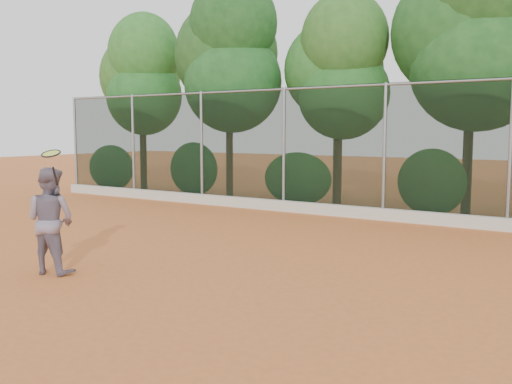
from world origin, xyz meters
The scene contains 6 objects.
ground centered at (0.00, 0.00, 0.00)m, with size 80.00×80.00×0.00m, color #CD6A30.
concrete_curb centered at (0.00, 6.82, 0.15)m, with size 24.00×0.20×0.30m, color beige.
tennis_player centered at (-2.42, -1.32, 0.86)m, with size 0.83×0.65×1.71m, color slate.
chainlink_fence centered at (0.00, 7.00, 1.86)m, with size 24.09×0.09×3.50m.
foliage_backdrop centered at (-0.55, 8.98, 4.40)m, with size 23.70×3.63×7.55m.
tennis_racket centered at (-2.10, -1.50, 1.90)m, with size 0.38×0.37×0.56m.
Camera 1 is at (5.30, -7.05, 2.30)m, focal length 40.00 mm.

